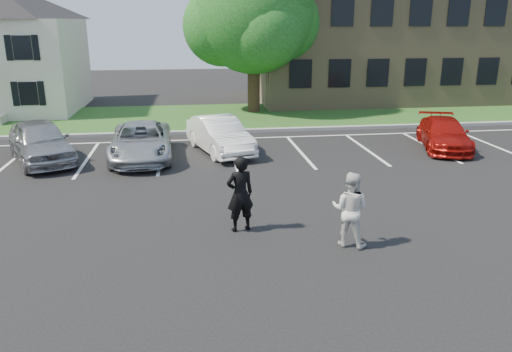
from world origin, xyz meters
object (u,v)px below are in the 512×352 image
at_px(office_building, 418,35).
at_px(car_silver_west, 40,141).
at_px(tree, 255,16).
at_px(man_white_shirt, 350,209).
at_px(car_silver_minivan, 141,141).
at_px(car_red_compact, 444,134).
at_px(car_white_sedan, 220,135).
at_px(man_black_suit, 240,194).

relative_size(office_building, car_silver_west, 4.88).
distance_m(tree, man_white_shirt, 18.71).
height_order(car_silver_minivan, car_red_compact, car_silver_minivan).
relative_size(man_white_shirt, car_silver_minivan, 0.37).
distance_m(man_white_shirt, car_silver_west, 12.64).
height_order(office_building, car_red_compact, office_building).
relative_size(office_building, car_white_sedan, 5.19).
xyz_separation_m(car_silver_west, car_silver_minivan, (3.69, -0.09, -0.10)).
bearing_deg(car_white_sedan, car_silver_minivan, 173.70).
relative_size(car_silver_west, car_silver_minivan, 0.94).
xyz_separation_m(car_silver_minivan, car_white_sedan, (3.06, 0.57, 0.03)).
height_order(man_black_suit, car_red_compact, man_black_suit).
bearing_deg(car_silver_minivan, man_black_suit, -69.66).
bearing_deg(man_white_shirt, man_black_suit, 3.87).
height_order(tree, man_white_shirt, tree).
xyz_separation_m(man_white_shirt, car_silver_west, (-9.17, 8.70, -0.12)).
bearing_deg(office_building, car_silver_west, -146.39).
bearing_deg(car_silver_west, man_black_suit, -72.92).
distance_m(man_black_suit, car_silver_west, 10.05).
relative_size(office_building, tree, 2.55).
xyz_separation_m(office_building, car_white_sedan, (-14.45, -13.61, -3.45)).
height_order(man_black_suit, man_white_shirt, man_black_suit).
bearing_deg(car_white_sedan, car_red_compact, -20.93).
bearing_deg(car_silver_minivan, man_white_shirt, -59.54).
bearing_deg(tree, man_white_shirt, -90.83).
bearing_deg(office_building, car_red_compact, -109.98).
bearing_deg(man_white_shirt, car_silver_minivan, -26.92).
relative_size(car_silver_west, car_red_compact, 1.08).
xyz_separation_m(tree, car_white_sedan, (-2.68, -8.99, -4.64)).
height_order(office_building, car_white_sedan, office_building).
height_order(tree, car_white_sedan, tree).
xyz_separation_m(man_white_shirt, car_red_compact, (6.85, 8.52, -0.29)).
height_order(tree, car_silver_minivan, tree).
height_order(tree, car_silver_west, tree).
bearing_deg(tree, car_white_sedan, -106.57).
distance_m(office_building, car_silver_west, 25.68).
height_order(car_silver_west, car_white_sedan, car_silver_west).
bearing_deg(car_silver_minivan, car_red_compact, -2.43).
xyz_separation_m(man_black_suit, car_white_sedan, (0.03, 7.95, -0.26)).
xyz_separation_m(tree, car_red_compact, (6.58, -9.66, -4.73)).
bearing_deg(car_silver_west, car_white_sedan, -20.84).
bearing_deg(man_black_suit, car_white_sedan, -105.16).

